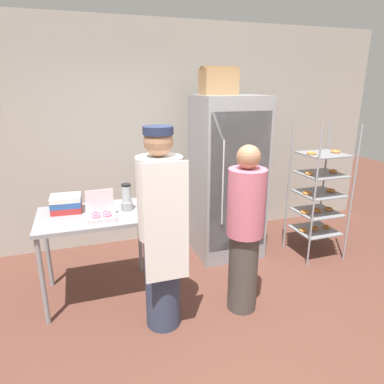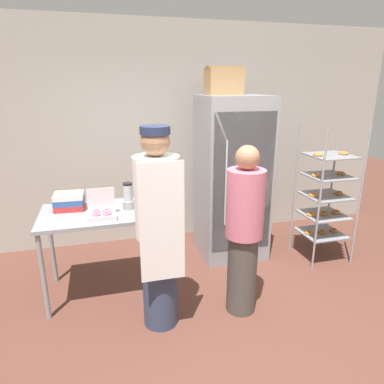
{
  "view_description": "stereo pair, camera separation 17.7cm",
  "coord_description": "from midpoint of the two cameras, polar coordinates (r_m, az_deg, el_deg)",
  "views": [
    {
      "loc": [
        -1.1,
        -2.1,
        2.07
      ],
      "look_at": [
        -0.13,
        0.82,
        1.11
      ],
      "focal_mm": 32.0,
      "sensor_mm": 36.0,
      "label": 1
    },
    {
      "loc": [
        -0.93,
        -2.15,
        2.07
      ],
      "look_at": [
        -0.13,
        0.82,
        1.11
      ],
      "focal_mm": 32.0,
      "sensor_mm": 36.0,
      "label": 2
    }
  ],
  "objects": [
    {
      "name": "ground_plane",
      "position": [
        3.14,
        5.88,
        -24.11
      ],
      "size": [
        14.0,
        14.0,
        0.0
      ],
      "primitive_type": "plane",
      "color": "brown"
    },
    {
      "name": "back_wall",
      "position": [
        4.67,
        -5.79,
        9.39
      ],
      "size": [
        6.4,
        0.12,
        2.86
      ],
      "primitive_type": "cube",
      "color": "#ADA89E",
      "rests_on": "ground_plane"
    },
    {
      "name": "refrigerator",
      "position": [
        4.2,
        4.71,
        2.3
      ],
      "size": [
        0.78,
        0.73,
        1.97
      ],
      "color": "gray",
      "rests_on": "ground_plane"
    },
    {
      "name": "baking_rack",
      "position": [
        4.42,
        19.33,
        -0.26
      ],
      "size": [
        0.55,
        0.53,
        1.66
      ],
      "color": "#93969B",
      "rests_on": "ground_plane"
    },
    {
      "name": "prep_counter",
      "position": [
        3.49,
        -17.35,
        -5.08
      ],
      "size": [
        1.05,
        0.73,
        0.89
      ],
      "color": "gray",
      "rests_on": "ground_plane"
    },
    {
      "name": "donut_box",
      "position": [
        3.27,
        -16.38,
        -3.74
      ],
      "size": [
        0.26,
        0.22,
        0.26
      ],
      "color": "silver",
      "rests_on": "prep_counter"
    },
    {
      "name": "blender_pitcher",
      "position": [
        3.44,
        -12.29,
        -1.09
      ],
      "size": [
        0.12,
        0.12,
        0.27
      ],
      "color": "#99999E",
      "rests_on": "prep_counter"
    },
    {
      "name": "binder_stack",
      "position": [
        3.58,
        -21.58,
        -1.83
      ],
      "size": [
        0.29,
        0.25,
        0.16
      ],
      "color": "#B72D2D",
      "rests_on": "prep_counter"
    },
    {
      "name": "cardboard_storage_box",
      "position": [
        4.09,
        3.15,
        17.97
      ],
      "size": [
        0.4,
        0.27,
        0.31
      ],
      "color": "#A87F51",
      "rests_on": "refrigerator"
    },
    {
      "name": "person_baker",
      "position": [
        2.88,
        -6.94,
        -6.24
      ],
      "size": [
        0.38,
        0.39,
        1.78
      ],
      "color": "#333D56",
      "rests_on": "ground_plane"
    },
    {
      "name": "person_customer",
      "position": [
        3.14,
        7.21,
        -6.35
      ],
      "size": [
        0.34,
        0.34,
        1.6
      ],
      "color": "#47423D",
      "rests_on": "ground_plane"
    }
  ]
}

